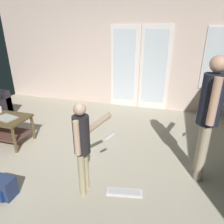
# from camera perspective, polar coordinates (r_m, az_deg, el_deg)

# --- Properties ---
(ground_plane) EXTENTS (6.34, 5.29, 0.02)m
(ground_plane) POSITION_cam_1_polar(r_m,az_deg,el_deg) (3.38, -12.43, -12.48)
(ground_plane) COLOR #BAB099
(wall_back_with_doors) EXTENTS (6.34, 0.09, 2.70)m
(wall_back_with_doors) POSITION_cam_1_polar(r_m,az_deg,el_deg) (5.21, 1.33, 15.99)
(wall_back_with_doors) COLOR beige
(wall_back_with_doors) RESTS_ON ground_plane
(coffee_table) EXTENTS (0.94, 0.54, 0.49)m
(coffee_table) POSITION_cam_1_polar(r_m,az_deg,el_deg) (4.04, -28.53, -2.93)
(coffee_table) COLOR brown
(coffee_table) RESTS_ON ground_plane
(person_adult) EXTENTS (0.52, 0.44, 1.63)m
(person_adult) POSITION_cam_1_polar(r_m,az_deg,el_deg) (2.73, 25.90, 0.37)
(person_adult) COLOR tan
(person_adult) RESTS_ON ground_plane
(person_child) EXTENTS (0.45, 0.33, 1.18)m
(person_child) POSITION_cam_1_polar(r_m,az_deg,el_deg) (2.34, -8.24, -8.42)
(person_child) COLOR tan
(person_child) RESTS_ON ground_plane
(backpack) EXTENTS (0.34, 0.22, 0.26)m
(backpack) POSITION_cam_1_polar(r_m,az_deg,el_deg) (2.93, -28.90, -18.06)
(backpack) COLOR navy
(backpack) RESTS_ON ground_plane
(loose_keyboard) EXTENTS (0.46, 0.21, 0.02)m
(loose_keyboard) POSITION_cam_1_polar(r_m,az_deg,el_deg) (2.71, 3.48, -21.64)
(loose_keyboard) COLOR white
(loose_keyboard) RESTS_ON ground_plane
(laptop_closed) EXTENTS (0.37, 0.30, 0.02)m
(laptop_closed) POSITION_cam_1_polar(r_m,az_deg,el_deg) (3.86, -27.59, -1.48)
(laptop_closed) COLOR #B8BCB0
(laptop_closed) RESTS_ON coffee_table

